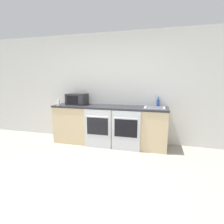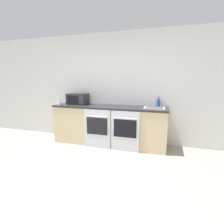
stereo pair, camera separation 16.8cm
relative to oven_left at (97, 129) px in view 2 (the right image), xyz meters
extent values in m
plane|color=gray|center=(0.17, -1.65, -0.44)|extent=(16.00, 16.00, 0.00)
cube|color=silver|center=(0.17, 0.65, 0.86)|extent=(10.00, 0.06, 2.60)
cube|color=#D1B789|center=(0.17, 0.32, -0.01)|extent=(2.62, 0.60, 0.87)
cube|color=#28282D|center=(0.17, 0.32, 0.45)|extent=(2.65, 0.63, 0.04)
cube|color=silver|center=(0.00, 0.00, -0.01)|extent=(0.61, 0.03, 0.87)
cube|color=black|center=(0.00, -0.02, 0.06)|extent=(0.49, 0.01, 0.38)
cylinder|color=silver|center=(0.00, -0.04, 0.29)|extent=(0.50, 0.02, 0.02)
cube|color=silver|center=(0.63, 0.00, -0.01)|extent=(0.61, 0.03, 0.87)
cube|color=black|center=(0.63, -0.02, 0.06)|extent=(0.49, 0.01, 0.38)
cylinder|color=silver|center=(0.63, -0.04, 0.29)|extent=(0.50, 0.02, 0.02)
cube|color=#232326|center=(-0.65, 0.37, 0.60)|extent=(0.47, 0.34, 0.27)
cube|color=black|center=(-0.69, 0.19, 0.60)|extent=(0.28, 0.01, 0.18)
cube|color=#2D2D33|center=(-0.48, 0.19, 0.60)|extent=(0.10, 0.01, 0.21)
cylinder|color=#234793|center=(1.26, 0.55, 0.55)|extent=(0.07, 0.07, 0.16)
cylinder|color=#234793|center=(1.26, 0.55, 0.66)|extent=(0.03, 0.03, 0.06)
cylinder|color=silver|center=(-0.99, 0.07, 0.54)|extent=(0.07, 0.07, 0.13)
cylinder|color=silver|center=(-0.99, 0.07, 0.63)|extent=(0.03, 0.03, 0.05)
cube|color=#A8AAAF|center=(1.19, 0.29, 0.48)|extent=(0.44, 0.37, 0.01)
cube|color=#4C4F54|center=(1.19, 0.29, 0.49)|extent=(0.35, 0.27, 0.01)
cylinder|color=#A8AAAF|center=(1.19, 0.44, 0.61)|extent=(0.02, 0.02, 0.25)
camera|label=1|loc=(1.27, -3.51, 1.07)|focal=28.00mm
camera|label=2|loc=(1.43, -3.46, 1.07)|focal=28.00mm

